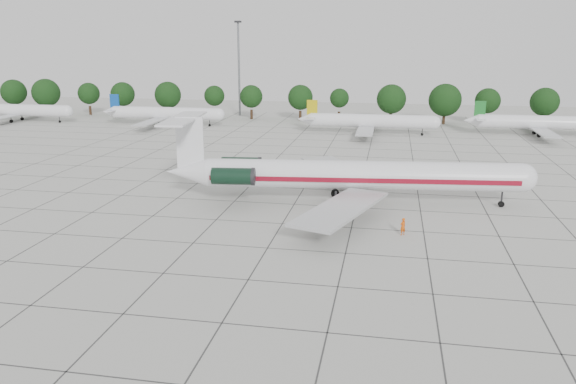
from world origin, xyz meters
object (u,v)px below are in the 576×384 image
(ground_crew, at_px, (403,226))
(bg_airliner_d, at_px, (542,123))
(main_airliner, at_px, (341,174))
(floodlight_mast, at_px, (239,63))
(bg_airliner_a, at_px, (18,110))
(bg_airliner_c, at_px, (371,121))
(bg_airliner_b, at_px, (165,113))

(ground_crew, xyz_separation_m, bg_airliner_d, (30.84, 71.79, 1.95))
(main_airliner, distance_m, bg_airliner_d, 72.16)
(bg_airliner_d, xyz_separation_m, floodlight_mast, (-74.50, 21.58, 11.37))
(ground_crew, distance_m, bg_airliner_a, 119.86)
(bg_airliner_c, relative_size, bg_airliner_d, 1.00)
(bg_airliner_d, bearing_deg, bg_airliner_a, -179.59)
(bg_airliner_c, height_order, floodlight_mast, floodlight_mast)
(ground_crew, height_order, bg_airliner_b, bg_airliner_b)
(bg_airliner_c, bearing_deg, ground_crew, -84.65)
(main_airliner, xyz_separation_m, bg_airliner_c, (1.47, 56.36, -1.01))
(main_airliner, distance_m, bg_airliner_a, 107.26)
(bg_airliner_d, distance_m, floodlight_mast, 78.39)
(bg_airliner_c, relative_size, floodlight_mast, 1.11)
(bg_airliner_b, relative_size, floodlight_mast, 1.11)
(bg_airliner_d, relative_size, floodlight_mast, 1.11)
(bg_airliner_b, relative_size, bg_airliner_d, 1.00)
(ground_crew, xyz_separation_m, bg_airliner_a, (-96.64, 70.88, 1.95))
(bg_airliner_a, bearing_deg, floodlight_mast, 23.00)
(ground_crew, height_order, bg_airliner_d, bg_airliner_d)
(main_airliner, height_order, bg_airliner_d, main_airliner)
(ground_crew, xyz_separation_m, bg_airliner_c, (-6.29, 67.19, 1.95))
(bg_airliner_a, height_order, bg_airliner_c, same)
(main_airliner, relative_size, bg_airliner_d, 1.67)
(main_airliner, relative_size, bg_airliner_c, 1.67)
(main_airliner, height_order, ground_crew, main_airliner)
(bg_airliner_c, bearing_deg, bg_airliner_b, 174.80)
(main_airliner, relative_size, ground_crew, 24.58)
(bg_airliner_a, height_order, floodlight_mast, floodlight_mast)
(main_airliner, relative_size, bg_airliner_a, 1.67)
(bg_airliner_b, xyz_separation_m, bg_airliner_d, (87.74, -0.01, 0.00))
(bg_airliner_d, bearing_deg, floodlight_mast, 163.85)
(bg_airliner_a, relative_size, bg_airliner_b, 1.00)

